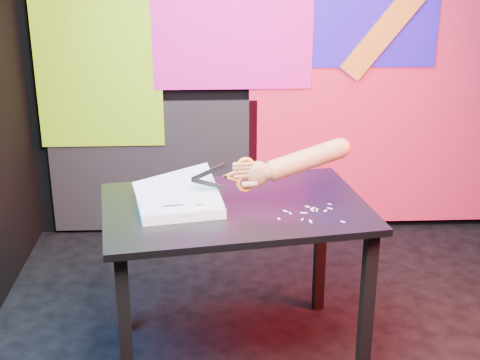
{
  "coord_description": "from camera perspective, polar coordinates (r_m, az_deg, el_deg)",
  "views": [
    {
      "loc": [
        -0.39,
        -2.53,
        1.84
      ],
      "look_at": [
        -0.27,
        0.08,
        0.87
      ],
      "focal_mm": 50.0,
      "sensor_mm": 36.0,
      "label": 1
    }
  ],
  "objects": [
    {
      "name": "room",
      "position": [
        2.61,
        6.11,
        9.41
      ],
      "size": [
        3.01,
        3.01,
        2.71
      ],
      "color": "black",
      "rests_on": "ground"
    },
    {
      "name": "printout_stack",
      "position": [
        2.79,
        -5.12,
        -2.2
      ],
      "size": [
        0.39,
        0.31,
        0.18
      ],
      "rotation": [
        0.0,
        0.0,
        0.19
      ],
      "color": "silver",
      "rests_on": "work_table"
    },
    {
      "name": "work_table",
      "position": [
        2.89,
        -0.42,
        -3.94
      ],
      "size": [
        1.22,
        0.91,
        0.75
      ],
      "rotation": [
        0.0,
        0.0,
        0.16
      ],
      "color": "black",
      "rests_on": "ground"
    },
    {
      "name": "paper_clippings",
      "position": [
        2.78,
        6.07,
        -2.79
      ],
      "size": [
        0.27,
        0.2,
        0.0
      ],
      "color": "white",
      "rests_on": "work_table"
    },
    {
      "name": "hand_forearm",
      "position": [
        2.84,
        4.95,
        1.56
      ],
      "size": [
        0.5,
        0.16,
        0.18
      ],
      "rotation": [
        0.0,
        0.0,
        0.21
      ],
      "color": "#9B613C",
      "rests_on": "work_table"
    },
    {
      "name": "scissors",
      "position": [
        2.78,
        0.09,
        0.42
      ],
      "size": [
        0.27,
        0.07,
        0.16
      ],
      "rotation": [
        0.0,
        0.0,
        0.21
      ],
      "color": "#B3BCCE",
      "rests_on": "printout_stack"
    },
    {
      "name": "backdrop",
      "position": [
        4.11,
        3.75,
        7.93
      ],
      "size": [
        2.88,
        0.05,
        2.08
      ],
      "color": "red",
      "rests_on": "ground"
    }
  ]
}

